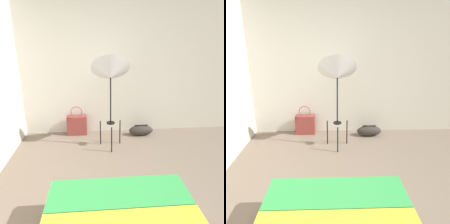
{
  "view_description": "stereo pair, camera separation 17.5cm",
  "coord_description": "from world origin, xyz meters",
  "views": [
    {
      "loc": [
        -0.31,
        -1.83,
        1.88
      ],
      "look_at": [
        -0.02,
        1.5,
        0.74
      ],
      "focal_mm": 35.0,
      "sensor_mm": 36.0,
      "label": 1
    },
    {
      "loc": [
        -0.13,
        -1.84,
        1.88
      ],
      "look_at": [
        -0.02,
        1.5,
        0.74
      ],
      "focal_mm": 35.0,
      "sensor_mm": 36.0,
      "label": 2
    }
  ],
  "objects": [
    {
      "name": "tote_bag",
      "position": [
        -0.67,
        2.32,
        0.2
      ],
      "size": [
        0.39,
        0.17,
        0.59
      ],
      "color": "brown",
      "rests_on": "ground_plane"
    },
    {
      "name": "photo_umbrella",
      "position": [
        -0.03,
        1.73,
        1.33
      ],
      "size": [
        0.65,
        0.6,
        1.64
      ],
      "color": "black",
      "rests_on": "ground_plane"
    },
    {
      "name": "ground_plane",
      "position": [
        0.0,
        0.0,
        0.0
      ],
      "size": [
        14.0,
        14.0,
        0.0
      ],
      "primitive_type": "plane",
      "color": "#756656"
    },
    {
      "name": "wall_back",
      "position": [
        0.0,
        2.47,
        1.3
      ],
      "size": [
        8.0,
        0.05,
        2.6
      ],
      "color": "beige",
      "rests_on": "ground_plane"
    },
    {
      "name": "duffel_bag",
      "position": [
        0.62,
        2.16,
        0.1
      ],
      "size": [
        0.48,
        0.21,
        0.22
      ],
      "color": "#332D28",
      "rests_on": "ground_plane"
    }
  ]
}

